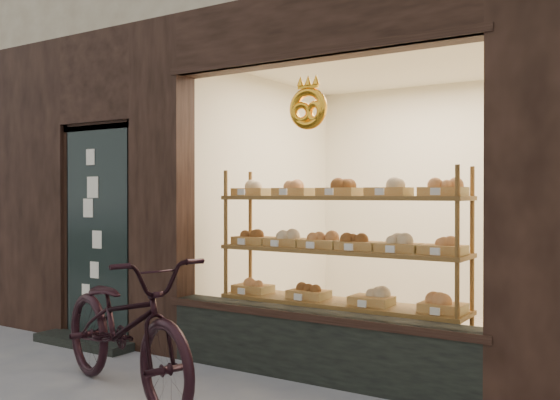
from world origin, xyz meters
The scene contains 2 objects.
display_shelf centered at (0.45, 2.55, 0.89)m, with size 2.20×0.45×1.70m.
bicycle centered at (-0.53, 1.03, 0.52)m, with size 0.69×1.98×1.04m, color black.
Camera 1 is at (2.89, -2.19, 1.48)m, focal length 40.00 mm.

